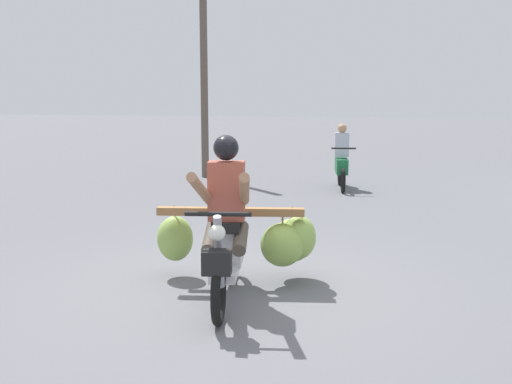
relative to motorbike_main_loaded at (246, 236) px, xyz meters
name	(u,v)px	position (x,y,z in m)	size (l,w,h in m)	color
ground_plane	(238,294)	(-0.02, -0.19, -0.55)	(120.00, 120.00, 0.00)	slate
motorbike_main_loaded	(246,236)	(0.00, 0.00, 0.00)	(1.77, 1.97, 1.58)	black
motorbike_distant_ahead_left	(341,162)	(-0.04, 6.98, 0.02)	(0.58, 1.60, 1.40)	black
utility_pole	(204,73)	(-3.55, 7.86, 2.01)	(0.18, 0.18, 5.11)	brown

